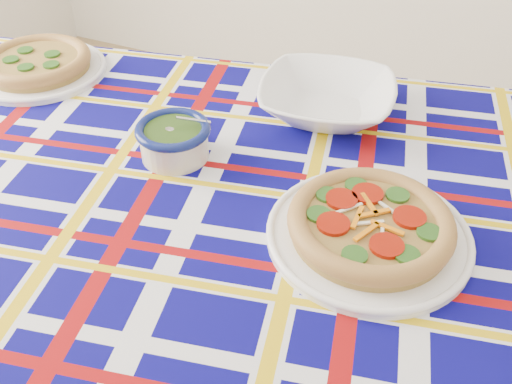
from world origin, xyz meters
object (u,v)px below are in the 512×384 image
at_px(dining_table, 249,247).
at_px(main_focaccia_plate, 370,224).
at_px(serving_bowl, 327,99).
at_px(pesto_bowl, 174,138).

height_order(dining_table, main_focaccia_plate, main_focaccia_plate).
bearing_deg(main_focaccia_plate, dining_table, -174.30).
distance_m(dining_table, main_focaccia_plate, 0.24).
height_order(dining_table, serving_bowl, serving_bowl).
bearing_deg(serving_bowl, main_focaccia_plate, -60.82).
bearing_deg(pesto_bowl, main_focaccia_plate, -9.86).
height_order(dining_table, pesto_bowl, pesto_bowl).
xyz_separation_m(dining_table, pesto_bowl, (-0.20, 0.09, 0.13)).
bearing_deg(serving_bowl, pesto_bowl, -128.28).
relative_size(dining_table, main_focaccia_plate, 5.57).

